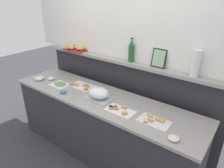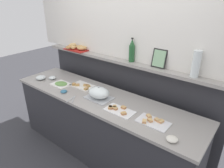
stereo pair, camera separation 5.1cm
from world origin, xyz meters
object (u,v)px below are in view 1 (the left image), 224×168
(sandwich_platter_front, at_px, (82,86))
(framed_picture, at_px, (159,58))
(glass_bowl_large, at_px, (51,78))
(sandwich_platter_rear, at_px, (154,121))
(glass_bowl_medium, at_px, (40,78))
(water_carafe, at_px, (196,63))
(condiment_bowl_red, at_px, (63,92))
(bread_basket, at_px, (76,48))
(serving_tongs, at_px, (72,100))
(cold_cuts_platter, at_px, (60,84))
(sandwich_platter_side, at_px, (119,110))
(serving_cloche, at_px, (99,93))
(wine_bottle_green, at_px, (131,51))
(condiment_bowl_teal, at_px, (174,138))

(sandwich_platter_front, height_order, framed_picture, framed_picture)
(glass_bowl_large, bearing_deg, sandwich_platter_rear, -2.09)
(framed_picture, bearing_deg, glass_bowl_medium, -159.29)
(sandwich_platter_front, bearing_deg, water_carafe, 14.53)
(sandwich_platter_rear, relative_size, glass_bowl_large, 3.04)
(condiment_bowl_red, height_order, bread_basket, bread_basket)
(glass_bowl_large, bearing_deg, condiment_bowl_red, -20.85)
(serving_tongs, bearing_deg, sandwich_platter_front, 116.90)
(cold_cuts_platter, relative_size, framed_picture, 1.19)
(sandwich_platter_side, relative_size, serving_cloche, 1.01)
(cold_cuts_platter, bearing_deg, serving_tongs, -23.42)
(cold_cuts_platter, bearing_deg, glass_bowl_large, 169.63)
(cold_cuts_platter, distance_m, water_carafe, 1.84)
(condiment_bowl_red, distance_m, wine_bottle_green, 1.06)
(cold_cuts_platter, bearing_deg, wine_bottle_green, 32.57)
(serving_cloche, bearing_deg, cold_cuts_platter, -177.61)
(sandwich_platter_rear, relative_size, cold_cuts_platter, 1.24)
(sandwich_platter_rear, relative_size, water_carafe, 1.14)
(sandwich_platter_rear, relative_size, serving_cloche, 1.00)
(bread_basket, xyz_separation_m, framed_picture, (1.41, 0.05, 0.08))
(glass_bowl_medium, relative_size, condiment_bowl_red, 1.63)
(serving_tongs, bearing_deg, glass_bowl_medium, 171.07)
(sandwich_platter_front, relative_size, serving_cloche, 1.02)
(cold_cuts_platter, height_order, condiment_bowl_teal, condiment_bowl_teal)
(glass_bowl_large, relative_size, condiment_bowl_teal, 1.03)
(sandwich_platter_side, height_order, cold_cuts_platter, sandwich_platter_side)
(sandwich_platter_rear, relative_size, bread_basket, 0.85)
(condiment_bowl_red, distance_m, bread_basket, 0.86)
(cold_cuts_platter, xyz_separation_m, condiment_bowl_red, (0.24, -0.14, 0.01))
(serving_cloche, height_order, glass_bowl_medium, serving_cloche)
(sandwich_platter_rear, distance_m, sandwich_platter_front, 1.23)
(wine_bottle_green, distance_m, bread_basket, 1.02)
(cold_cuts_platter, bearing_deg, framed_picture, 24.01)
(serving_cloche, bearing_deg, water_carafe, 26.48)
(cold_cuts_platter, height_order, water_carafe, water_carafe)
(glass_bowl_large, xyz_separation_m, condiment_bowl_teal, (2.05, -0.21, -0.00))
(cold_cuts_platter, bearing_deg, glass_bowl_medium, -170.40)
(serving_cloche, height_order, water_carafe, water_carafe)
(condiment_bowl_red, height_order, framed_picture, framed_picture)
(cold_cuts_platter, height_order, bread_basket, bread_basket)
(water_carafe, bearing_deg, serving_tongs, -149.35)
(condiment_bowl_red, distance_m, serving_tongs, 0.25)
(glass_bowl_medium, bearing_deg, glass_bowl_large, 41.58)
(sandwich_platter_side, relative_size, serving_tongs, 1.87)
(wine_bottle_green, bearing_deg, sandwich_platter_front, -145.06)
(sandwich_platter_rear, relative_size, condiment_bowl_red, 3.75)
(serving_tongs, xyz_separation_m, water_carafe, (1.22, 0.72, 0.53))
(sandwich_platter_rear, distance_m, condiment_bowl_red, 1.28)
(sandwich_platter_side, height_order, framed_picture, framed_picture)
(glass_bowl_medium, bearing_deg, condiment_bowl_teal, -2.57)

